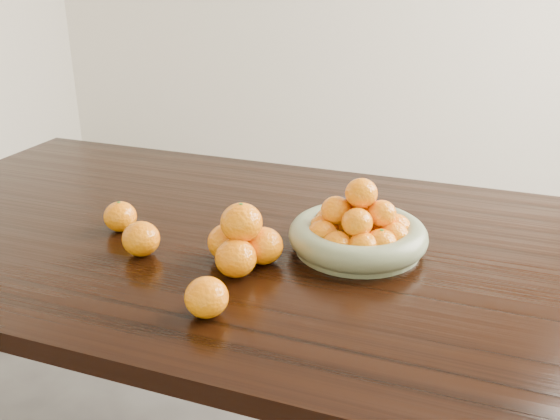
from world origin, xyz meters
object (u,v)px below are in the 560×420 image
(fruit_bowl, at_px, (358,231))
(orange_pyramid, at_px, (242,242))
(loose_orange_0, at_px, (120,217))
(dining_table, at_px, (280,276))

(fruit_bowl, relative_size, orange_pyramid, 1.87)
(fruit_bowl, relative_size, loose_orange_0, 3.97)
(orange_pyramid, bearing_deg, fruit_bowl, 37.46)
(dining_table, height_order, loose_orange_0, loose_orange_0)
(orange_pyramid, distance_m, loose_orange_0, 0.33)
(dining_table, bearing_deg, fruit_bowl, 4.57)
(fruit_bowl, distance_m, orange_pyramid, 0.25)
(loose_orange_0, bearing_deg, orange_pyramid, -10.53)
(dining_table, distance_m, loose_orange_0, 0.38)
(dining_table, bearing_deg, orange_pyramid, -101.31)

